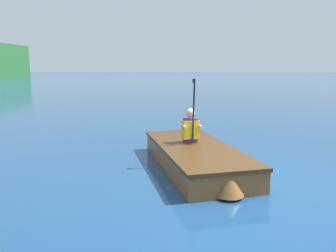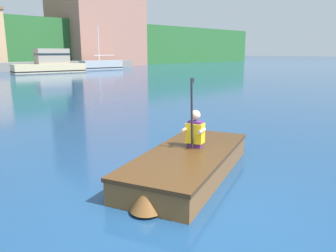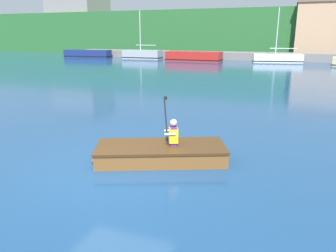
% 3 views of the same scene
% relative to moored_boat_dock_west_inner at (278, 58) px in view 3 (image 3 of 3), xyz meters
% --- Properties ---
extents(ground_plane, '(300.00, 300.00, 0.00)m').
position_rel_moored_boat_dock_west_inner_xyz_m(ground_plane, '(-2.23, -32.49, -0.44)').
color(ground_plane, navy).
extents(shoreline_ridge, '(120.00, 20.00, 6.41)m').
position_rel_moored_boat_dock_west_inner_xyz_m(shoreline_ridge, '(-2.23, 18.06, 2.77)').
color(shoreline_ridge, '#28602D').
rests_on(shoreline_ridge, ground).
extents(waterfront_warehouse_left, '(8.86, 7.67, 11.30)m').
position_rel_moored_boat_dock_west_inner_xyz_m(waterfront_warehouse_left, '(-33.93, 12.16, 5.22)').
color(waterfront_warehouse_left, gray).
rests_on(waterfront_warehouse_left, ground).
extents(waterfront_office_block_center, '(6.32, 9.85, 7.01)m').
position_rel_moored_boat_dock_west_inner_xyz_m(waterfront_office_block_center, '(4.60, 11.25, 3.08)').
color(waterfront_office_block_center, tan).
rests_on(waterfront_office_block_center, ground).
extents(marina_dock, '(48.13, 2.40, 0.90)m').
position_rel_moored_boat_dock_west_inner_xyz_m(marina_dock, '(-2.23, 2.59, 0.01)').
color(marina_dock, slate).
rests_on(marina_dock, ground).
extents(moored_boat_dock_west_inner, '(5.42, 2.45, 5.74)m').
position_rel_moored_boat_dock_west_inner_xyz_m(moored_boat_dock_west_inner, '(0.00, 0.00, 0.00)').
color(moored_boat_dock_west_inner, white).
rests_on(moored_boat_dock_west_inner, ground).
extents(moored_boat_dock_center_near, '(6.34, 2.58, 0.98)m').
position_rel_moored_boat_dock_west_inner_xyz_m(moored_boat_dock_center_near, '(-24.17, -0.35, 0.02)').
color(moored_boat_dock_center_near, navy).
rests_on(moored_boat_dock_center_near, ground).
extents(moored_boat_dock_east_inner, '(4.89, 1.79, 5.74)m').
position_rel_moored_boat_dock_west_inner_xyz_m(moored_boat_dock_east_inner, '(-16.15, -0.36, 0.08)').
color(moored_boat_dock_east_inner, '#9EA3A8').
rests_on(moored_boat_dock_east_inner, ground).
extents(moored_boat_dock_east_end, '(6.41, 2.43, 1.08)m').
position_rel_moored_boat_dock_west_inner_xyz_m(moored_boat_dock_east_end, '(-9.14, -1.37, 0.07)').
color(moored_boat_dock_east_end, red).
rests_on(moored_boat_dock_east_end, ground).
extents(rowboat_foreground, '(3.35, 2.36, 0.40)m').
position_rel_moored_boat_dock_west_inner_xyz_m(rowboat_foreground, '(-1.36, -31.55, -0.21)').
color(rowboat_foreground, brown).
rests_on(rowboat_foreground, ground).
extents(person_paddler, '(0.43, 0.43, 1.20)m').
position_rel_moored_boat_dock_west_inner_xyz_m(person_paddler, '(-1.04, -31.42, 0.25)').
color(person_paddler, '#592672').
rests_on(person_paddler, rowboat_foreground).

